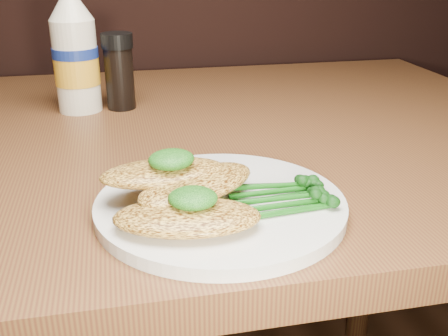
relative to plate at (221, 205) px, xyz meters
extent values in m
cylinder|color=white|center=(0.00, 0.00, 0.00)|extent=(0.25, 0.25, 0.01)
ellipsoid|color=gold|center=(-0.04, -0.05, 0.02)|extent=(0.14, 0.09, 0.02)
ellipsoid|color=gold|center=(-0.02, 0.00, 0.03)|extent=(0.15, 0.13, 0.02)
ellipsoid|color=gold|center=(-0.05, 0.02, 0.03)|extent=(0.13, 0.07, 0.02)
ellipsoid|color=black|center=(-0.03, -0.05, 0.03)|extent=(0.05, 0.05, 0.02)
ellipsoid|color=black|center=(-0.05, 0.01, 0.05)|extent=(0.06, 0.05, 0.02)
camera|label=1|loc=(-0.10, -0.46, 0.24)|focal=42.71mm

